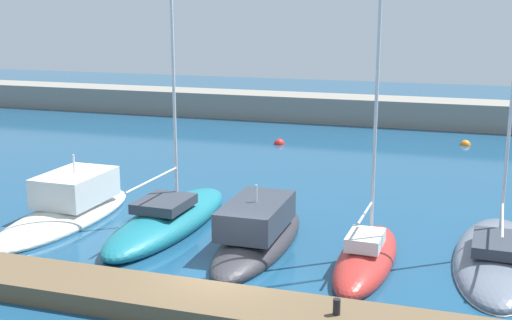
% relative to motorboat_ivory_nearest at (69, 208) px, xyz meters
% --- Properties ---
extents(ground_plane, '(120.00, 120.00, 0.00)m').
position_rel_motorboat_ivory_nearest_xyz_m(ground_plane, '(8.48, -4.34, -0.47)').
color(ground_plane, navy).
extents(dock_pier, '(23.24, 2.15, 0.58)m').
position_rel_motorboat_ivory_nearest_xyz_m(dock_pier, '(8.48, -6.38, -0.18)').
color(dock_pier, brown).
rests_on(dock_pier, ground_plane).
extents(breakwater_seawall, '(108.00, 3.43, 1.93)m').
position_rel_motorboat_ivory_nearest_xyz_m(breakwater_seawall, '(8.48, 26.97, 0.49)').
color(breakwater_seawall, gray).
rests_on(breakwater_seawall, ground_plane).
extents(motorboat_ivory_nearest, '(2.99, 8.54, 2.95)m').
position_rel_motorboat_ivory_nearest_xyz_m(motorboat_ivory_nearest, '(0.00, 0.00, 0.00)').
color(motorboat_ivory_nearest, silver).
rests_on(motorboat_ivory_nearest, ground_plane).
extents(sailboat_teal_second, '(2.85, 9.13, 17.14)m').
position_rel_motorboat_ivory_nearest_xyz_m(sailboat_teal_second, '(4.39, 0.26, -0.09)').
color(sailboat_teal_second, '#19707F').
rests_on(sailboat_teal_second, ground_plane).
extents(motorboat_charcoal_third, '(2.38, 7.98, 2.82)m').
position_rel_motorboat_ivory_nearest_xyz_m(motorboat_charcoal_third, '(8.39, -0.61, -0.02)').
color(motorboat_charcoal_third, '#2D2D33').
rests_on(motorboat_charcoal_third, ground_plane).
extents(sailboat_red_fourth, '(1.99, 6.55, 14.05)m').
position_rel_motorboat_ivory_nearest_xyz_m(sailboat_red_fourth, '(12.42, -1.27, -0.15)').
color(sailboat_red_fourth, '#B72D28').
rests_on(sailboat_red_fourth, ground_plane).
extents(sailboat_slate_fifth, '(3.26, 8.83, 15.73)m').
position_rel_motorboat_ivory_nearest_xyz_m(sailboat_slate_fifth, '(16.68, 0.36, -0.28)').
color(sailboat_slate_fifth, slate).
rests_on(sailboat_slate_fifth, ground_plane).
extents(mooring_buoy_red, '(0.69, 0.69, 0.69)m').
position_rel_motorboat_ivory_nearest_xyz_m(mooring_buoy_red, '(4.06, 17.28, -0.47)').
color(mooring_buoy_red, red).
rests_on(mooring_buoy_red, ground_plane).
extents(mooring_buoy_orange, '(0.65, 0.65, 0.65)m').
position_rel_motorboat_ivory_nearest_xyz_m(mooring_buoy_orange, '(15.34, 20.64, -0.47)').
color(mooring_buoy_orange, orange).
rests_on(mooring_buoy_orange, ground_plane).
extents(dock_bollard, '(0.20, 0.20, 0.44)m').
position_rel_motorboat_ivory_nearest_xyz_m(dock_bollard, '(12.40, -6.38, 0.33)').
color(dock_bollard, black).
rests_on(dock_bollard, dock_pier).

